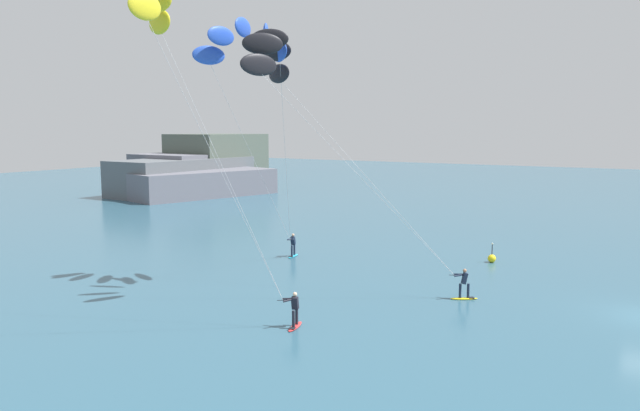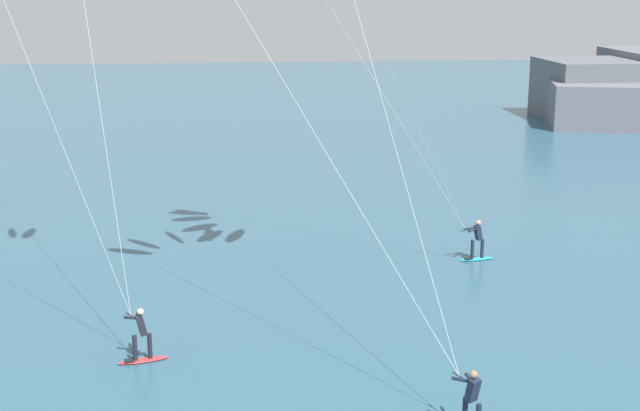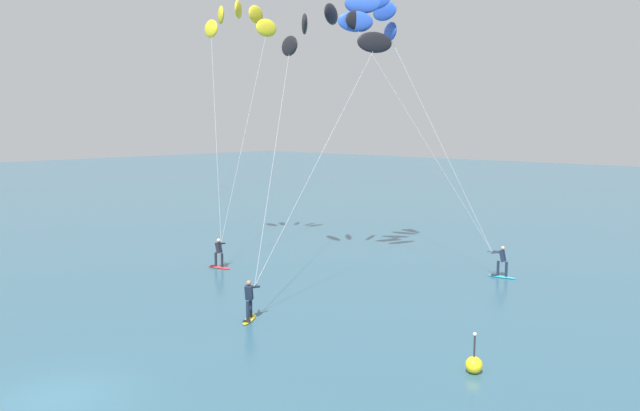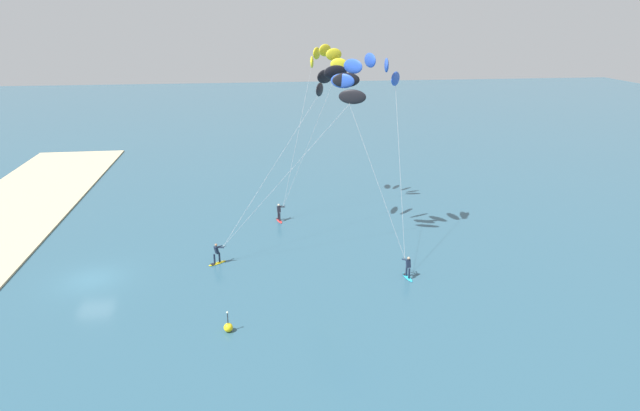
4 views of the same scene
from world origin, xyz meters
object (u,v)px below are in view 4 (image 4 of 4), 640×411
Objects in this scene: kitesurfer_nearshore at (323,64)px; kitesurfer_far_out at (371,77)px; marker_buoy at (228,327)px; kitesurfer_mid_water at (331,89)px.

kitesurfer_far_out is at bearing 15.71° from kitesurfer_nearshore.
kitesurfer_far_out is at bearing 138.60° from marker_buoy.
kitesurfer_far_out is 11.18× the size of marker_buoy.
kitesurfer_mid_water is 10.47× the size of marker_buoy.
kitesurfer_mid_water is (7.96, -0.38, -1.19)m from kitesurfer_nearshore.
kitesurfer_nearshore is at bearing -164.29° from kitesurfer_far_out.
kitesurfer_mid_water is at bearing -2.73° from kitesurfer_nearshore.
marker_buoy is at bearing -30.97° from kitesurfer_mid_water.
kitesurfer_far_out reaches higher than marker_buoy.
kitesurfer_nearshore reaches higher than marker_buoy.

